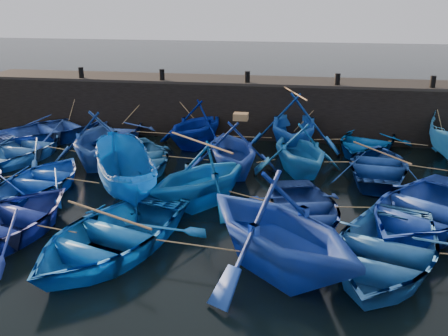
# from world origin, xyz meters

# --- Properties ---
(ground) EXTENTS (120.00, 120.00, 0.00)m
(ground) POSITION_xyz_m (0.00, 0.00, 0.00)
(ground) COLOR black
(ground) RESTS_ON ground
(quay_wall) EXTENTS (26.00, 2.50, 2.50)m
(quay_wall) POSITION_xyz_m (0.00, 10.50, 1.25)
(quay_wall) COLOR black
(quay_wall) RESTS_ON ground
(quay_top) EXTENTS (26.00, 2.50, 0.12)m
(quay_top) POSITION_xyz_m (0.00, 10.50, 2.56)
(quay_top) COLOR black
(quay_top) RESTS_ON quay_wall
(bollard_0) EXTENTS (0.24, 0.24, 0.50)m
(bollard_0) POSITION_xyz_m (-8.00, 9.60, 2.87)
(bollard_0) COLOR black
(bollard_0) RESTS_ON quay_top
(bollard_1) EXTENTS (0.24, 0.24, 0.50)m
(bollard_1) POSITION_xyz_m (-4.00, 9.60, 2.87)
(bollard_1) COLOR black
(bollard_1) RESTS_ON quay_top
(bollard_2) EXTENTS (0.24, 0.24, 0.50)m
(bollard_2) POSITION_xyz_m (0.00, 9.60, 2.87)
(bollard_2) COLOR black
(bollard_2) RESTS_ON quay_top
(bollard_3) EXTENTS (0.24, 0.24, 0.50)m
(bollard_3) POSITION_xyz_m (4.00, 9.60, 2.87)
(bollard_3) COLOR black
(bollard_3) RESTS_ON quay_top
(bollard_4) EXTENTS (0.24, 0.24, 0.50)m
(bollard_4) POSITION_xyz_m (8.00, 9.60, 2.87)
(bollard_4) COLOR black
(bollard_4) RESTS_ON quay_top
(boat_0) EXTENTS (6.27, 6.50, 1.10)m
(boat_0) POSITION_xyz_m (-8.63, 7.81, 0.55)
(boat_0) COLOR #214092
(boat_0) RESTS_ON ground
(boat_1) EXTENTS (3.51, 4.86, 1.00)m
(boat_1) POSITION_xyz_m (-5.91, 7.88, 0.50)
(boat_1) COLOR #284695
(boat_1) RESTS_ON ground
(boat_2) EXTENTS (4.54, 4.86, 2.07)m
(boat_2) POSITION_xyz_m (-2.01, 7.78, 1.04)
(boat_2) COLOR #011782
(boat_2) RESTS_ON ground
(boat_3) EXTENTS (4.10, 4.75, 2.49)m
(boat_3) POSITION_xyz_m (2.21, 7.86, 1.24)
(boat_3) COLOR blue
(boat_3) RESTS_ON ground
(boat_4) EXTENTS (4.70, 5.46, 0.95)m
(boat_4) POSITION_xyz_m (5.31, 8.17, 0.48)
(boat_4) COLOR navy
(boat_4) RESTS_ON ground
(boat_6) EXTENTS (3.83, 4.88, 0.92)m
(boat_6) POSITION_xyz_m (-8.55, 5.06, 0.46)
(boat_6) COLOR #245693
(boat_6) RESTS_ON ground
(boat_7) EXTENTS (4.77, 5.18, 2.29)m
(boat_7) POSITION_xyz_m (-5.18, 4.58, 1.14)
(boat_7) COLOR #1F468D
(boat_7) RESTS_ON ground
(boat_8) EXTENTS (5.03, 5.50, 0.93)m
(boat_8) POSITION_xyz_m (-3.54, 4.64, 0.47)
(boat_8) COLOR #23639B
(boat_8) RESTS_ON ground
(boat_9) EXTENTS (4.61, 4.96, 2.13)m
(boat_9) POSITION_xyz_m (0.11, 4.42, 1.07)
(boat_9) COLOR #1B3C9A
(boat_9) RESTS_ON ground
(boat_10) EXTENTS (4.57, 4.87, 2.05)m
(boat_10) POSITION_xyz_m (2.57, 4.90, 1.02)
(boat_10) COLOR blue
(boat_10) RESTS_ON ground
(boat_11) EXTENTS (3.76, 4.89, 0.94)m
(boat_11) POSITION_xyz_m (5.47, 5.09, 0.47)
(boat_11) COLOR navy
(boat_11) RESTS_ON ground
(boat_14) EXTENTS (3.38, 4.50, 0.89)m
(boat_14) POSITION_xyz_m (-6.03, 1.71, 0.44)
(boat_14) COLOR #1244B4
(boat_14) RESTS_ON ground
(boat_15) EXTENTS (3.77, 4.92, 1.80)m
(boat_15) POSITION_xyz_m (-2.97, 1.46, 0.90)
(boat_15) COLOR #0B4F9C
(boat_15) RESTS_ON ground
(boat_16) EXTENTS (5.11, 5.22, 2.08)m
(boat_16) POSITION_xyz_m (-0.44, 1.45, 1.04)
(boat_16) COLOR #0A58A9
(boat_16) RESTS_ON ground
(boat_17) EXTENTS (3.98, 4.85, 0.88)m
(boat_17) POSITION_xyz_m (2.80, 0.76, 0.44)
(boat_17) COLOR navy
(boat_17) RESTS_ON ground
(boat_18) EXTENTS (6.41, 6.88, 1.16)m
(boat_18) POSITION_xyz_m (6.23, 0.98, 0.58)
(boat_18) COLOR #193A95
(boat_18) RESTS_ON ground
(boat_21) EXTENTS (4.94, 5.91, 1.05)m
(boat_21) POSITION_xyz_m (-5.34, -1.77, 0.53)
(boat_21) COLOR navy
(boat_21) RESTS_ON ground
(boat_22) EXTENTS (5.32, 6.27, 1.11)m
(boat_22) POSITION_xyz_m (-2.12, -2.04, 0.55)
(boat_22) COLOR blue
(boat_22) RESTS_ON ground
(boat_23) EXTENTS (6.47, 6.43, 2.58)m
(boat_23) POSITION_xyz_m (2.23, -2.33, 1.29)
(boat_23) COLOR #193DA5
(boat_23) RESTS_ON ground
(boat_24) EXTENTS (5.11, 6.06, 1.07)m
(boat_24) POSITION_xyz_m (4.77, -1.65, 0.54)
(boat_24) COLOR #1F5791
(boat_24) RESTS_ON ground
(wooden_crate) EXTENTS (0.52, 0.41, 0.25)m
(wooden_crate) POSITION_xyz_m (0.41, 4.42, 2.26)
(wooden_crate) COLOR brown
(wooden_crate) RESTS_ON boat_9
(mooring_ropes) EXTENTS (17.29, 11.87, 2.10)m
(mooring_ropes) POSITION_xyz_m (0.24, 5.02, 0.89)
(mooring_ropes) COLOR tan
(mooring_ropes) RESTS_ON ground
(loose_oars) EXTENTS (9.86, 11.98, 1.60)m
(loose_oars) POSITION_xyz_m (1.28, 3.09, 1.68)
(loose_oars) COLOR #99724C
(loose_oars) RESTS_ON ground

